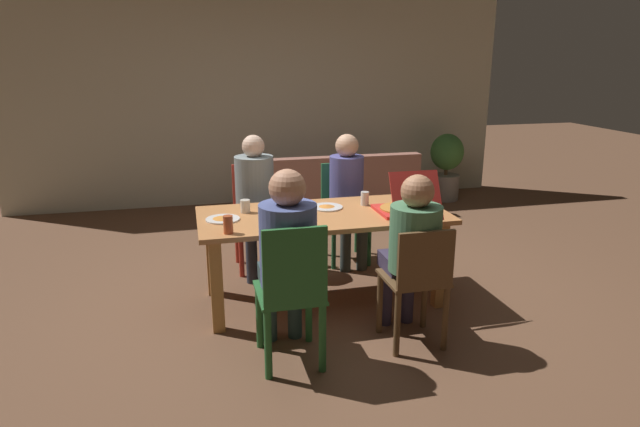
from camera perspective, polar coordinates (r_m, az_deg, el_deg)
ground_plane at (r=4.55m, az=0.30°, el=-8.89°), size 20.00×20.00×0.00m
back_wall at (r=7.40m, az=-6.05°, el=11.95°), size 6.56×0.12×2.78m
dining_table at (r=4.32m, az=0.32°, el=-1.39°), size 1.93×0.87×0.74m
chair_0 at (r=3.44m, az=-2.96°, el=-8.30°), size 0.41×0.46×0.97m
person_0 at (r=3.47m, az=-3.43°, el=-3.62°), size 0.36×0.51×1.27m
chair_1 at (r=3.74m, az=10.08°, el=-6.95°), size 0.40×0.40×0.86m
person_1 at (r=3.76m, az=9.50°, el=-2.99°), size 0.34×0.50×1.19m
chair_2 at (r=5.14m, az=-6.81°, el=-0.05°), size 0.38×0.43×0.95m
person_2 at (r=4.95m, az=-6.70°, el=2.10°), size 0.35×0.56×1.25m
chair_3 at (r=5.31m, az=2.45°, el=0.58°), size 0.40×0.45×0.92m
person_3 at (r=5.12m, az=2.91°, el=2.60°), size 0.32×0.48×1.23m
pizza_box_0 at (r=4.31m, az=8.70°, el=0.63°), size 0.38×0.55×0.37m
plate_0 at (r=4.17m, az=-10.06°, el=-0.54°), size 0.25×0.25×0.03m
plate_1 at (r=4.43m, az=0.70°, el=0.70°), size 0.26×0.26×0.03m
plate_2 at (r=4.46m, az=-3.87°, el=0.75°), size 0.25×0.25×0.03m
plate_3 at (r=4.08m, az=-4.23°, el=-0.77°), size 0.21×0.21×0.01m
drinking_glass_0 at (r=4.52m, az=4.67°, el=1.56°), size 0.07×0.07×0.11m
drinking_glass_1 at (r=3.84m, az=-9.51°, el=-1.14°), size 0.07×0.07×0.13m
drinking_glass_2 at (r=4.33m, az=-7.76°, el=0.76°), size 0.08×0.08×0.10m
couch at (r=6.98m, az=1.61°, el=2.42°), size 1.99×0.80×0.75m
potted_plant at (r=7.69m, az=12.97°, el=5.04°), size 0.44×0.44×0.91m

